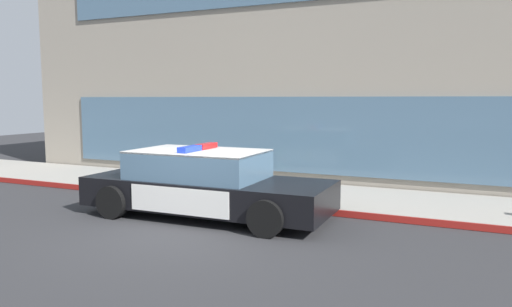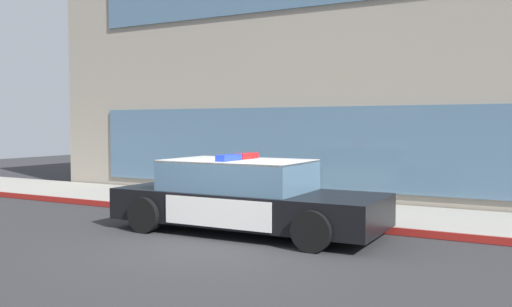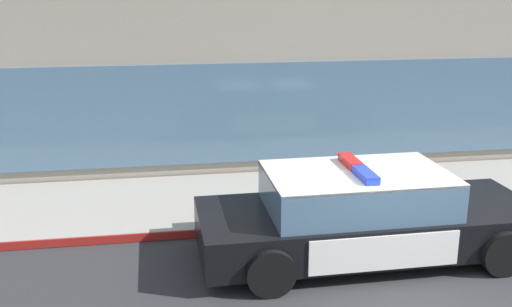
{
  "view_description": "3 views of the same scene",
  "coord_description": "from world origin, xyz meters",
  "views": [
    {
      "loc": [
        4.75,
        -7.36,
        2.44
      ],
      "look_at": [
        0.25,
        2.57,
        1.2
      ],
      "focal_mm": 33.79,
      "sensor_mm": 36.0,
      "label": 1
    },
    {
      "loc": [
        4.91,
        -7.83,
        2.06
      ],
      "look_at": [
        -0.36,
        1.76,
        1.47
      ],
      "focal_mm": 38.69,
      "sensor_mm": 36.0,
      "label": 2
    },
    {
      "loc": [
        -3.28,
        -6.79,
        4.08
      ],
      "look_at": [
        -1.72,
        2.75,
        1.28
      ],
      "focal_mm": 41.45,
      "sensor_mm": 36.0,
      "label": 3
    }
  ],
  "objects": [
    {
      "name": "fire_hydrant",
      "position": [
        -1.05,
        2.99,
        0.5
      ],
      "size": [
        0.34,
        0.39,
        0.73
      ],
      "color": "#4C994C",
      "rests_on": "sidewalk"
    },
    {
      "name": "storefront_building",
      "position": [
        2.25,
        9.38,
        3.88
      ],
      "size": [
        23.13,
        8.38,
        7.76
      ],
      "color": "gray",
      "rests_on": "ground"
    },
    {
      "name": "ground",
      "position": [
        0.0,
        0.0,
        0.0
      ],
      "size": [
        48.0,
        48.0,
        0.0
      ],
      "primitive_type": "plane",
      "color": "#303033"
    },
    {
      "name": "curb_red_paint",
      "position": [
        0.0,
        2.28,
        0.08
      ],
      "size": [
        28.8,
        0.04,
        0.14
      ],
      "primitive_type": "cube",
      "color": "maroon",
      "rests_on": "ground"
    },
    {
      "name": "sidewalk",
      "position": [
        0.0,
        3.74,
        0.07
      ],
      "size": [
        48.0,
        2.89,
        0.15
      ],
      "primitive_type": "cube",
      "color": "#A39E93",
      "rests_on": "ground"
    },
    {
      "name": "police_cruiser",
      "position": [
        -0.3,
        1.2,
        0.68
      ],
      "size": [
        5.19,
        2.15,
        1.49
      ],
      "rotation": [
        0.0,
        0.0,
        0.01
      ],
      "color": "black",
      "rests_on": "ground"
    }
  ]
}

